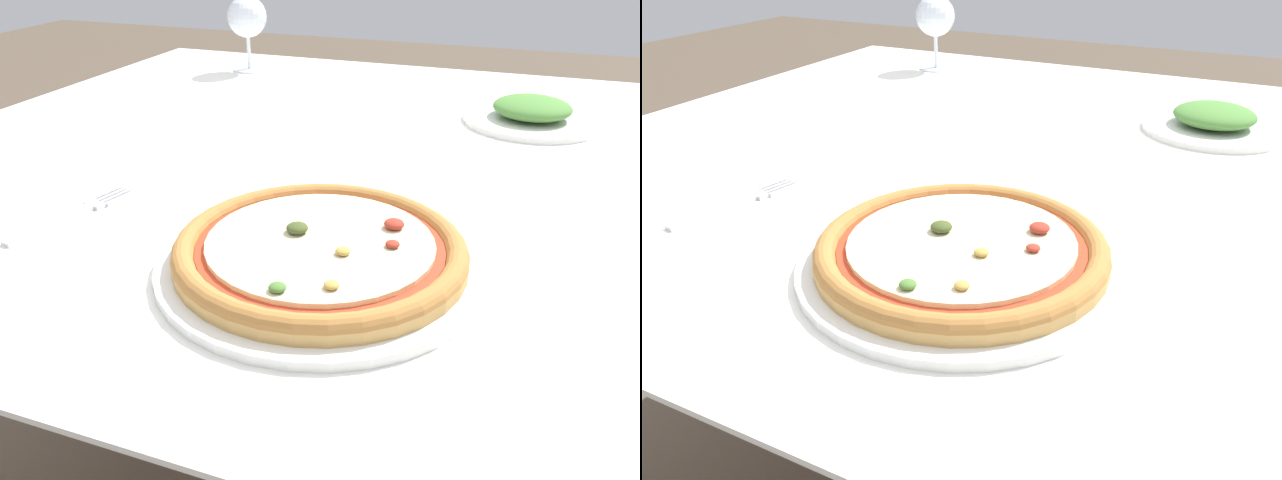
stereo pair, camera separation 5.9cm
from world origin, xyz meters
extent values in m
cube|color=brown|center=(0.00, 0.00, 0.73)|extent=(1.39, 1.07, 0.04)
cube|color=white|center=(0.00, 0.00, 0.75)|extent=(1.49, 1.17, 0.01)
cylinder|color=brown|center=(-0.63, 0.48, 0.36)|extent=(0.06, 0.06, 0.71)
cylinder|color=white|center=(-0.03, -0.32, 0.76)|extent=(0.32, 0.32, 0.01)
cylinder|color=tan|center=(-0.03, -0.32, 0.77)|extent=(0.28, 0.28, 0.01)
torus|color=#B27538|center=(-0.03, -0.32, 0.78)|extent=(0.28, 0.28, 0.02)
cylinder|color=#BC381E|center=(-0.03, -0.32, 0.78)|extent=(0.24, 0.24, 0.00)
cylinder|color=beige|center=(-0.03, -0.32, 0.78)|extent=(0.22, 0.22, 0.00)
ellipsoid|color=#A83323|center=(0.04, -0.31, 0.79)|extent=(0.01, 0.01, 0.01)
ellipsoid|color=#BC9342|center=(0.01, -0.40, 0.79)|extent=(0.01, 0.01, 0.01)
ellipsoid|color=#BC9342|center=(0.00, -0.34, 0.79)|extent=(0.01, 0.01, 0.01)
ellipsoid|color=#4C7A33|center=(-0.03, -0.42, 0.79)|extent=(0.02, 0.02, 0.01)
ellipsoid|color=#A83323|center=(0.03, -0.28, 0.79)|extent=(0.02, 0.02, 0.01)
ellipsoid|color=#425123|center=(-0.06, -0.32, 0.79)|extent=(0.02, 0.02, 0.01)
cube|color=silver|center=(-0.34, -0.34, 0.76)|extent=(0.04, 0.11, 0.00)
cube|color=silver|center=(-0.33, -0.28, 0.76)|extent=(0.03, 0.02, 0.00)
cube|color=silver|center=(-0.33, -0.25, 0.76)|extent=(0.01, 0.04, 0.00)
cube|color=silver|center=(-0.32, -0.25, 0.76)|extent=(0.01, 0.04, 0.00)
cube|color=silver|center=(-0.32, -0.26, 0.76)|extent=(0.01, 0.04, 0.00)
cube|color=silver|center=(-0.31, -0.26, 0.76)|extent=(0.01, 0.04, 0.00)
cylinder|color=silver|center=(-0.46, 0.42, 0.76)|extent=(0.07, 0.07, 0.00)
cylinder|color=silver|center=(-0.46, 0.42, 0.80)|extent=(0.01, 0.01, 0.07)
sphere|color=silver|center=(-0.46, 0.42, 0.87)|extent=(0.08, 0.08, 0.08)
cylinder|color=white|center=(0.13, 0.23, 0.76)|extent=(0.21, 0.21, 0.01)
ellipsoid|color=#4C8438|center=(0.13, 0.23, 0.78)|extent=(0.12, 0.12, 0.03)
camera|label=1|loc=(0.15, -0.82, 1.06)|focal=35.00mm
camera|label=2|loc=(0.21, -0.79, 1.06)|focal=35.00mm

